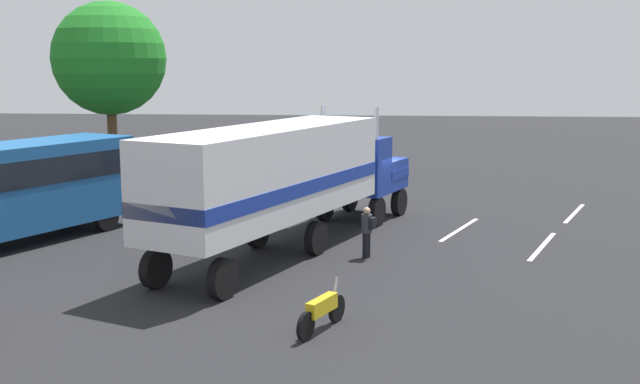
{
  "coord_description": "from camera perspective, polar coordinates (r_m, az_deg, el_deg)",
  "views": [
    {
      "loc": [
        -29.54,
        -0.65,
        6.1
      ],
      "look_at": [
        -3.16,
        1.56,
        1.6
      ],
      "focal_mm": 42.8,
      "sensor_mm": 36.0,
      "label": 1
    }
  ],
  "objects": [
    {
      "name": "lane_stripe_far",
      "position": [
        32.93,
        18.49,
        -1.52
      ],
      "size": [
        4.12,
        1.84,
        0.01
      ],
      "primitive_type": "cube",
      "rotation": [
        0.0,
        0.0,
        -0.39
      ],
      "color": "silver",
      "rests_on": "ground_plane"
    },
    {
      "name": "lane_stripe_mid",
      "position": [
        26.77,
        16.29,
        -3.9
      ],
      "size": [
        4.15,
        1.77,
        0.01
      ],
      "primitive_type": "cube",
      "rotation": [
        0.0,
        0.0,
        -0.38
      ],
      "color": "silver",
      "rests_on": "ground_plane"
    },
    {
      "name": "tree_left",
      "position": [
        36.51,
        -15.49,
        9.57
      ],
      "size": [
        5.15,
        5.15,
        8.87
      ],
      "color": "brown",
      "rests_on": "ground_plane"
    },
    {
      "name": "person_bystander",
      "position": [
        24.06,
        3.55,
        -2.87
      ],
      "size": [
        0.42,
        0.48,
        1.63
      ],
      "color": "black",
      "rests_on": "ground_plane"
    },
    {
      "name": "motorcycle",
      "position": [
        17.69,
        0.16,
        -8.87
      ],
      "size": [
        1.96,
        0.97,
        1.12
      ],
      "color": "black",
      "rests_on": "ground_plane"
    },
    {
      "name": "semi_truck",
      "position": [
        24.72,
        -2.45,
        1.32
      ],
      "size": [
        14.02,
        7.79,
        4.5
      ],
      "color": "#193399",
      "rests_on": "ground_plane"
    },
    {
      "name": "lane_stripe_near",
      "position": [
        28.7,
        10.39,
        -2.77
      ],
      "size": [
        4.11,
        1.86,
        0.01
      ],
      "primitive_type": "cube",
      "rotation": [
        0.0,
        0.0,
        -0.4
      ],
      "color": "silver",
      "rests_on": "ground_plane"
    },
    {
      "name": "ground_plane",
      "position": [
        30.17,
        3.46,
        -2.03
      ],
      "size": [
        120.0,
        120.0,
        0.0
      ],
      "primitive_type": "plane",
      "color": "#232326"
    }
  ]
}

